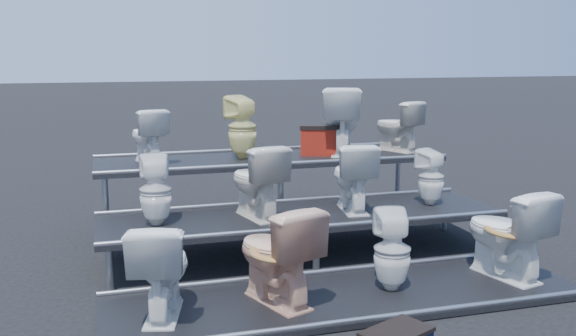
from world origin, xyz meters
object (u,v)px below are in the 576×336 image
object	(u,v)px
toilet_3	(506,233)
toilet_4	(156,190)
toilet_6	(352,176)
toilet_11	(397,126)
toilet_10	(342,120)
red_crate	(319,141)
toilet_1	(276,254)
toilet_9	(242,127)
toilet_2	(392,250)
toilet_7	(431,177)
toilet_5	(256,181)
toilet_0	(161,268)
toilet_8	(147,136)

from	to	relation	value
toilet_3	toilet_4	xyz separation A→B (m)	(-3.09, 1.30, 0.32)
toilet_6	toilet_3	bearing A→B (deg)	136.35
toilet_4	toilet_11	xyz separation A→B (m)	(3.22, 1.30, 0.38)
toilet_4	toilet_10	xyz separation A→B (m)	(2.45, 1.30, 0.48)
toilet_4	red_crate	distance (m)	2.56
toilet_3	red_crate	distance (m)	2.86
toilet_1	toilet_9	xyz separation A→B (m)	(0.29, 2.60, 0.76)
toilet_1	toilet_11	bearing A→B (deg)	-151.65
toilet_1	toilet_3	size ratio (longest dim) A/B	1.00
toilet_2	red_crate	world-z (taller)	red_crate
toilet_9	toilet_11	world-z (taller)	toilet_9
toilet_7	red_crate	size ratio (longest dim) A/B	1.36
toilet_5	toilet_6	bearing A→B (deg)	167.01
toilet_1	toilet_9	bearing A→B (deg)	-115.90
toilet_0	toilet_6	size ratio (longest dim) A/B	1.06
toilet_10	toilet_1	bearing A→B (deg)	79.70
toilet_7	toilet_9	world-z (taller)	toilet_9
toilet_7	toilet_8	xyz separation A→B (m)	(-2.98, 1.30, 0.41)
toilet_5	toilet_9	xyz separation A→B (m)	(0.14, 1.30, 0.40)
toilet_10	red_crate	size ratio (longest dim) A/B	1.87
toilet_0	toilet_9	xyz separation A→B (m)	(1.24, 2.60, 0.79)
toilet_3	toilet_9	size ratio (longest dim) A/B	1.11
toilet_2	red_crate	xyz separation A→B (m)	(0.23, 2.65, 0.60)
toilet_6	toilet_10	bearing A→B (deg)	-97.83
toilet_6	red_crate	xyz separation A→B (m)	(0.09, 1.35, 0.19)
toilet_0	toilet_6	distance (m)	2.54
toilet_5	toilet_3	bearing A→B (deg)	134.94
toilet_1	toilet_8	xyz separation A→B (m)	(-0.84, 2.60, 0.69)
toilet_5	toilet_6	xyz separation A→B (m)	(1.05, 0.00, -0.01)
toilet_1	toilet_2	size ratio (longest dim) A/B	1.18
toilet_9	red_crate	bearing A→B (deg)	160.45
toilet_10	toilet_2	bearing A→B (deg)	99.76
toilet_8	toilet_1	bearing A→B (deg)	95.01
toilet_1	toilet_4	bearing A→B (deg)	-75.78
toilet_5	red_crate	bearing A→B (deg)	-143.18
toilet_7	toilet_10	bearing A→B (deg)	-84.03
toilet_9	toilet_10	world-z (taller)	toilet_10
toilet_0	toilet_11	bearing A→B (deg)	-128.07
toilet_5	toilet_10	distance (m)	1.98
toilet_2	toilet_7	world-z (taller)	toilet_7
toilet_6	red_crate	world-z (taller)	toilet_6
toilet_0	toilet_7	distance (m)	3.37
toilet_5	toilet_11	world-z (taller)	toilet_11
toilet_1	toilet_10	bearing A→B (deg)	-140.77
toilet_2	toilet_9	distance (m)	2.83
toilet_1	toilet_7	xyz separation A→B (m)	(2.15, 1.30, 0.29)
toilet_0	toilet_8	distance (m)	2.70
toilet_10	toilet_11	size ratio (longest dim) A/B	1.30
toilet_8	red_crate	world-z (taller)	toilet_8
toilet_2	toilet_7	size ratio (longest dim) A/B	1.16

